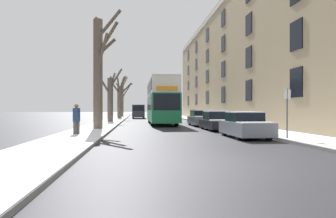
% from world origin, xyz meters
% --- Properties ---
extents(ground_plane, '(320.00, 320.00, 0.00)m').
position_xyz_m(ground_plane, '(0.00, 0.00, 0.00)').
color(ground_plane, '#28282D').
extents(sidewalk_left, '(2.81, 130.00, 0.16)m').
position_xyz_m(sidewalk_left, '(-5.71, 53.00, 0.08)').
color(sidewalk_left, slate).
rests_on(sidewalk_left, ground).
extents(sidewalk_right, '(2.81, 130.00, 0.16)m').
position_xyz_m(sidewalk_right, '(5.71, 53.00, 0.08)').
color(sidewalk_right, slate).
rests_on(sidewalk_right, ground).
extents(terrace_facade_right, '(9.10, 53.03, 14.37)m').
position_xyz_m(terrace_facade_right, '(11.60, 28.66, 7.19)').
color(terrace_facade_right, tan).
rests_on(terrace_facade_right, ground).
extents(bare_tree_left_0, '(2.28, 3.03, 8.72)m').
position_xyz_m(bare_tree_left_0, '(-5.27, 13.73, 4.43)').
color(bare_tree_left_0, brown).
rests_on(bare_tree_left_0, ground).
extents(bare_tree_left_1, '(2.56, 2.45, 6.21)m').
position_xyz_m(bare_tree_left_1, '(-5.54, 25.96, 2.90)').
color(bare_tree_left_1, brown).
rests_on(bare_tree_left_1, ground).
extents(bare_tree_left_2, '(3.18, 2.37, 6.54)m').
position_xyz_m(bare_tree_left_2, '(-5.23, 38.30, 3.15)').
color(bare_tree_left_2, brown).
rests_on(bare_tree_left_2, ground).
extents(bare_tree_left_3, '(3.43, 2.83, 7.96)m').
position_xyz_m(bare_tree_left_3, '(-5.47, 51.60, 3.84)').
color(bare_tree_left_3, brown).
rests_on(bare_tree_left_3, ground).
extents(double_decker_bus, '(2.55, 11.47, 4.48)m').
position_xyz_m(double_decker_bus, '(-0.08, 22.48, 2.53)').
color(double_decker_bus, '#1E7A47').
rests_on(double_decker_bus, ground).
extents(parked_car_0, '(1.80, 4.01, 1.42)m').
position_xyz_m(parked_car_0, '(3.25, 7.57, 0.66)').
color(parked_car_0, slate).
rests_on(parked_car_0, ground).
extents(parked_car_1, '(1.75, 4.20, 1.45)m').
position_xyz_m(parked_car_1, '(3.25, 13.42, 0.66)').
color(parked_car_1, black).
rests_on(parked_car_1, ground).
extents(parked_car_2, '(1.79, 4.36, 1.50)m').
position_xyz_m(parked_car_2, '(3.25, 18.90, 0.69)').
color(parked_car_2, slate).
rests_on(parked_car_2, ground).
extents(oncoming_van, '(2.00, 5.47, 2.26)m').
position_xyz_m(oncoming_van, '(-2.37, 42.42, 1.22)').
color(oncoming_van, '#333842').
rests_on(oncoming_van, ground).
extents(pedestrian_left_sidewalk, '(0.40, 0.40, 1.84)m').
position_xyz_m(pedestrian_left_sidewalk, '(-5.90, 8.99, 1.01)').
color(pedestrian_left_sidewalk, '#4C4742').
rests_on(pedestrian_left_sidewalk, ground).
extents(street_sign_post, '(0.32, 0.07, 2.51)m').
position_xyz_m(street_sign_post, '(4.60, 5.57, 1.44)').
color(street_sign_post, '#4C4F54').
rests_on(street_sign_post, ground).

